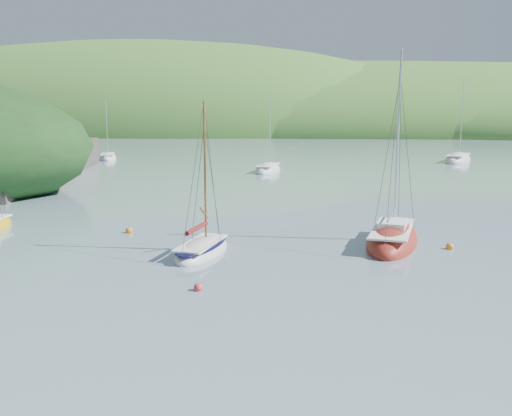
# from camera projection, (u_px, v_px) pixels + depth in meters

# --- Properties ---
(ground) EXTENTS (700.00, 700.00, 0.00)m
(ground) POSITION_uv_depth(u_px,v_px,m) (232.00, 288.00, 24.27)
(ground) COLOR slate
(ground) RESTS_ON ground
(shoreline_hills) EXTENTS (690.00, 135.00, 56.00)m
(shoreline_hills) POSITION_uv_depth(u_px,v_px,m) (285.00, 129.00, 193.94)
(shoreline_hills) COLOR #386F2A
(shoreline_hills) RESTS_ON ground
(daysailer_white) EXTENTS (2.86, 5.76, 8.48)m
(daysailer_white) POSITION_uv_depth(u_px,v_px,m) (202.00, 250.00, 30.01)
(daysailer_white) COLOR silver
(daysailer_white) RESTS_ON ground
(sloop_red) EXTENTS (4.30, 8.31, 11.72)m
(sloop_red) POSITION_uv_depth(u_px,v_px,m) (392.00, 240.00, 32.06)
(sloop_red) COLOR maroon
(sloop_red) RESTS_ON ground
(distant_sloop_a) EXTENTS (3.46, 7.34, 10.07)m
(distant_sloop_a) POSITION_uv_depth(u_px,v_px,m) (268.00, 170.00, 67.84)
(distant_sloop_a) COLOR silver
(distant_sloop_a) RESTS_ON ground
(distant_sloop_b) EXTENTS (6.18, 9.19, 12.39)m
(distant_sloop_b) POSITION_uv_depth(u_px,v_px,m) (458.00, 160.00, 80.10)
(distant_sloop_b) COLOR silver
(distant_sloop_b) RESTS_ON ground
(distant_sloop_c) EXTENTS (4.42, 7.17, 9.65)m
(distant_sloop_c) POSITION_uv_depth(u_px,v_px,m) (108.00, 158.00, 83.92)
(distant_sloop_c) COLOR silver
(distant_sloop_c) RESTS_ON ground
(mooring_buoys) EXTENTS (19.13, 10.86, 0.45)m
(mooring_buoys) POSITION_uv_depth(u_px,v_px,m) (254.00, 248.00, 30.69)
(mooring_buoys) COLOR #C73737
(mooring_buoys) RESTS_ON ground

